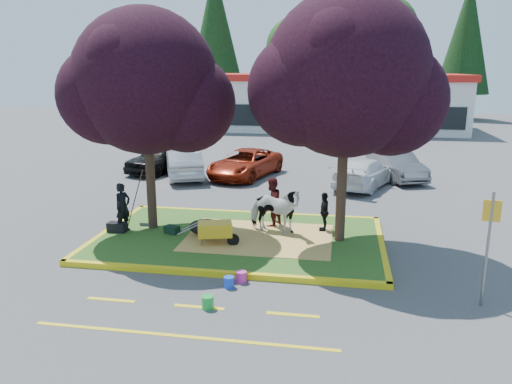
% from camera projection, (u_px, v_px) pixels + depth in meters
% --- Properties ---
extents(ground, '(90.00, 90.00, 0.00)m').
position_uv_depth(ground, '(239.00, 241.00, 14.63)').
color(ground, '#424244').
rests_on(ground, ground).
extents(median_island, '(8.00, 5.00, 0.15)m').
position_uv_depth(median_island, '(239.00, 239.00, 14.61)').
color(median_island, '#244F18').
rests_on(median_island, ground).
extents(curb_near, '(8.30, 0.16, 0.15)m').
position_uv_depth(curb_near, '(218.00, 274.00, 12.15)').
color(curb_near, yellow).
rests_on(curb_near, ground).
extents(curb_far, '(8.30, 0.16, 0.15)m').
position_uv_depth(curb_far, '(254.00, 214.00, 17.08)').
color(curb_far, yellow).
rests_on(curb_far, ground).
extents(curb_left, '(0.16, 5.30, 0.15)m').
position_uv_depth(curb_left, '(109.00, 231.00, 15.29)').
color(curb_left, yellow).
rests_on(curb_left, ground).
extents(curb_right, '(0.16, 5.30, 0.15)m').
position_uv_depth(curb_right, '(382.00, 247.00, 13.94)').
color(curb_right, yellow).
rests_on(curb_right, ground).
extents(straw_bedding, '(4.20, 3.00, 0.01)m').
position_uv_depth(straw_bedding, '(259.00, 237.00, 14.49)').
color(straw_bedding, '#E5B55E').
rests_on(straw_bedding, median_island).
extents(tree_purple_left, '(5.06, 4.20, 6.51)m').
position_uv_depth(tree_purple_left, '(146.00, 89.00, 14.39)').
color(tree_purple_left, black).
rests_on(tree_purple_left, median_island).
extents(tree_purple_right, '(5.30, 4.40, 6.82)m').
position_uv_depth(tree_purple_right, '(347.00, 83.00, 13.21)').
color(tree_purple_right, black).
rests_on(tree_purple_right, median_island).
extents(fire_lane_stripe_a, '(1.10, 0.12, 0.01)m').
position_uv_depth(fire_lane_stripe_a, '(111.00, 300.00, 10.95)').
color(fire_lane_stripe_a, yellow).
rests_on(fire_lane_stripe_a, ground).
extents(fire_lane_stripe_b, '(1.10, 0.12, 0.01)m').
position_uv_depth(fire_lane_stripe_b, '(199.00, 307.00, 10.62)').
color(fire_lane_stripe_b, yellow).
rests_on(fire_lane_stripe_b, ground).
extents(fire_lane_stripe_c, '(1.10, 0.12, 0.01)m').
position_uv_depth(fire_lane_stripe_c, '(293.00, 315.00, 10.29)').
color(fire_lane_stripe_c, yellow).
rests_on(fire_lane_stripe_c, ground).
extents(fire_lane_long, '(6.00, 0.10, 0.01)m').
position_uv_depth(fire_lane_long, '(182.00, 336.00, 9.47)').
color(fire_lane_long, yellow).
rests_on(fire_lane_long, ground).
extents(retail_building, '(20.40, 8.40, 4.40)m').
position_uv_depth(retail_building, '(333.00, 101.00, 40.49)').
color(retail_building, silver).
rests_on(retail_building, ground).
extents(treeline, '(46.58, 7.80, 14.63)m').
position_uv_depth(treeline, '(329.00, 37.00, 48.48)').
color(treeline, black).
rests_on(treeline, ground).
extents(cow, '(1.79, 1.11, 1.41)m').
position_uv_depth(cow, '(274.00, 210.00, 14.73)').
color(cow, white).
rests_on(cow, median_island).
extents(calf, '(1.13, 0.65, 0.49)m').
position_uv_depth(calf, '(208.00, 227.00, 14.63)').
color(calf, black).
rests_on(calf, median_island).
extents(handler, '(0.55, 0.63, 1.47)m').
position_uv_depth(handler, '(123.00, 207.00, 14.94)').
color(handler, black).
rests_on(handler, median_island).
extents(visitor_a, '(0.86, 0.93, 1.53)m').
position_uv_depth(visitor_a, '(272.00, 202.00, 15.40)').
color(visitor_a, '#481415').
rests_on(visitor_a, median_island).
extents(visitor_b, '(0.32, 0.71, 1.20)m').
position_uv_depth(visitor_b, '(324.00, 212.00, 14.96)').
color(visitor_b, black).
rests_on(visitor_b, median_island).
extents(wheelbarrow, '(1.69, 0.80, 0.64)m').
position_uv_depth(wheelbarrow, '(215.00, 229.00, 13.82)').
color(wheelbarrow, black).
rests_on(wheelbarrow, median_island).
extents(gear_bag_dark, '(0.57, 0.33, 0.28)m').
position_uv_depth(gear_bag_dark, '(117.00, 227.00, 14.98)').
color(gear_bag_dark, black).
rests_on(gear_bag_dark, median_island).
extents(gear_bag_green, '(0.49, 0.39, 0.23)m').
position_uv_depth(gear_bag_green, '(172.00, 230.00, 14.84)').
color(gear_bag_green, black).
rests_on(gear_bag_green, median_island).
extents(sign_post, '(0.35, 0.09, 2.51)m').
position_uv_depth(sign_post, '(489.00, 237.00, 10.33)').
color(sign_post, slate).
rests_on(sign_post, ground).
extents(bucket_green, '(0.31, 0.31, 0.28)m').
position_uv_depth(bucket_green, '(208.00, 302.00, 10.54)').
color(bucket_green, green).
rests_on(bucket_green, ground).
extents(bucket_pink, '(0.32, 0.32, 0.27)m').
position_uv_depth(bucket_pink, '(241.00, 277.00, 11.82)').
color(bucket_pink, '#DC3199').
rests_on(bucket_pink, ground).
extents(bucket_blue, '(0.31, 0.31, 0.26)m').
position_uv_depth(bucket_blue, '(229.00, 282.00, 11.53)').
color(bucket_blue, blue).
rests_on(bucket_blue, ground).
extents(car_black, '(2.91, 4.53, 1.44)m').
position_uv_depth(car_black, '(162.00, 157.00, 24.25)').
color(car_black, black).
rests_on(car_black, ground).
extents(car_silver, '(2.96, 4.45, 1.39)m').
position_uv_depth(car_silver, '(183.00, 162.00, 22.93)').
color(car_silver, '#ACAEB4').
rests_on(car_silver, ground).
extents(car_red, '(3.32, 4.96, 1.27)m').
position_uv_depth(car_red, '(245.00, 163.00, 23.03)').
color(car_red, maroon).
rests_on(car_red, ground).
extents(car_white, '(3.14, 4.58, 1.23)m').
position_uv_depth(car_white, '(364.00, 173.00, 21.11)').
color(car_white, white).
rests_on(car_white, ground).
extents(car_grey, '(2.67, 4.17, 1.30)m').
position_uv_depth(car_grey, '(396.00, 165.00, 22.60)').
color(car_grey, '#5A5D62').
rests_on(car_grey, ground).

